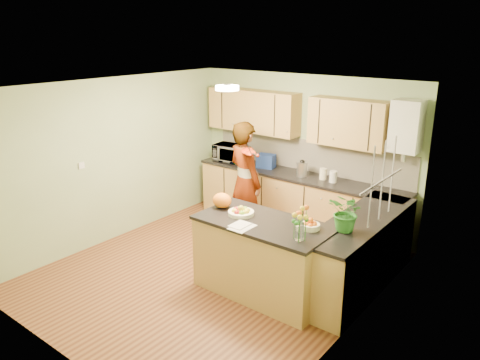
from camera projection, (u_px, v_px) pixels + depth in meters
The scene contains 28 objects.
floor at pixel (215, 272), 6.39m from camera, with size 4.50×4.50×0.00m, color #582B19.
ceiling at pixel (211, 87), 5.63m from camera, with size 4.00×4.50×0.02m, color silver.
wall_back at pixel (303, 151), 7.70m from camera, with size 4.00×0.02×2.50m, color #89A072.
wall_front at pixel (53, 245), 4.32m from camera, with size 4.00×0.02×2.50m, color #89A072.
wall_left at pixel (115, 160), 7.19m from camera, with size 0.02×4.50×2.50m, color #89A072.
wall_right at pixel (359, 223), 4.84m from camera, with size 0.02×4.50×2.50m, color #89A072.
back_counter at pixel (297, 202), 7.66m from camera, with size 3.64×0.62×0.94m.
right_counter at pixel (360, 253), 5.89m from camera, with size 0.62×2.24×0.94m.
splashback at pixel (308, 155), 7.65m from camera, with size 3.60×0.02×0.52m, color silver.
upper_cabinets at pixel (290, 115), 7.49m from camera, with size 3.20×0.34×0.70m.
boiler at pixel (407, 126), 6.39m from camera, with size 0.40×0.30×0.86m.
window_right at pixel (383, 181), 5.20m from camera, with size 0.01×1.30×1.05m.
light_switch at pixel (81, 165), 6.71m from camera, with size 0.02×0.09×0.09m, color white.
ceiling_lamp at pixel (227, 88), 5.87m from camera, with size 0.30×0.30×0.07m.
peninsula_island at pixel (263, 257), 5.77m from camera, with size 1.67×0.85×0.95m.
fruit_dish at pixel (241, 211), 5.82m from camera, with size 0.32×0.32×0.11m.
orange_bowl at pixel (310, 225), 5.40m from camera, with size 0.22×0.22×0.13m.
flower_vase at pixel (300, 215), 5.05m from camera, with size 0.24×0.24×0.44m.
orange_bag at pixel (222, 200), 6.04m from camera, with size 0.26×0.22×0.20m, color orange.
papers at pixel (242, 227), 5.46m from camera, with size 0.22×0.31×0.01m, color silver.
violinist at pixel (245, 182), 7.14m from camera, with size 0.69×0.45×1.88m, color tan.
violin at pixel (247, 151), 6.68m from camera, with size 0.64×0.26×0.13m, color #530A05, non-canonical shape.
microwave at pixel (230, 153), 8.25m from camera, with size 0.54×0.36×0.30m, color white.
blue_box at pixel (266, 161), 7.87m from camera, with size 0.28×0.21×0.23m, color navy.
kettle at pixel (302, 168), 7.39m from camera, with size 0.17×0.17×0.31m.
jar_cream at pixel (323, 174), 7.25m from camera, with size 0.11×0.11×0.17m, color #F9F0C7.
jar_white at pixel (333, 177), 7.10m from camera, with size 0.12×0.12×0.18m, color white.
potted_plant at pixel (347, 213), 5.32m from camera, with size 0.41×0.36×0.46m, color #2A7125.
Camera 1 is at (3.79, -4.28, 3.14)m, focal length 35.00 mm.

